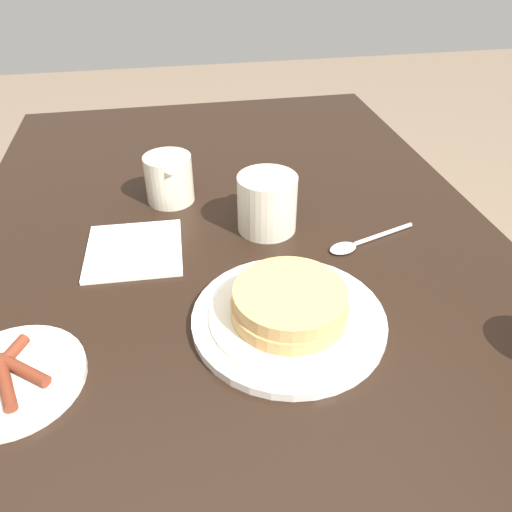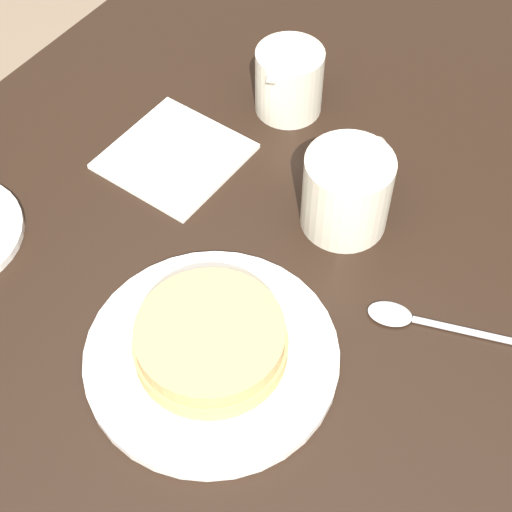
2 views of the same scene
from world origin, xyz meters
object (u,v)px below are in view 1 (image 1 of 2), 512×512
spoon (357,243)px  coffee_mug (267,202)px  pancake_plate (289,311)px  side_plate_bacon (12,378)px  creamer_pitcher (169,178)px  napkin (134,250)px

spoon → coffee_mug: bearing=58.7°
pancake_plate → coffee_mug: coffee_mug is taller
pancake_plate → side_plate_bacon: (-0.04, 0.33, -0.01)m
side_plate_bacon → spoon: 0.51m
side_plate_bacon → creamer_pitcher: creamer_pitcher is taller
side_plate_bacon → coffee_mug: coffee_mug is taller
coffee_mug → creamer_pitcher: 0.19m
side_plate_bacon → creamer_pitcher: (0.38, -0.19, 0.04)m
side_plate_bacon → creamer_pitcher: size_ratio=1.33×
coffee_mug → napkin: coffee_mug is taller
side_plate_bacon → napkin: bearing=-29.6°
side_plate_bacon → spoon: size_ratio=1.02×
pancake_plate → coffee_mug: bearing=-4.4°
side_plate_bacon → coffee_mug: 0.43m
pancake_plate → coffee_mug: 0.23m
pancake_plate → napkin: (0.20, 0.19, -0.02)m
coffee_mug → napkin: (-0.03, 0.21, -0.04)m
spoon → napkin: bearing=82.1°
creamer_pitcher → spoon: 0.34m
coffee_mug → spoon: size_ratio=0.81×
coffee_mug → pancake_plate: bearing=175.6°
napkin → coffee_mug: bearing=-81.7°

